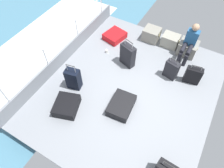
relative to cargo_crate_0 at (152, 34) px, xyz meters
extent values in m
cube|color=gray|center=(0.30, -2.15, -0.24)|extent=(4.40, 5.20, 0.06)
cube|color=gray|center=(-1.87, -2.15, 0.02)|extent=(0.06, 5.20, 0.45)
cylinder|color=silver|center=(-1.87, -4.23, 0.29)|extent=(0.04, 0.04, 1.00)
cylinder|color=silver|center=(-1.87, -2.84, 0.29)|extent=(0.04, 0.04, 1.00)
cylinder|color=silver|center=(-1.87, -1.45, 0.29)|extent=(0.04, 0.04, 1.00)
cylinder|color=silver|center=(-1.87, -0.07, 0.29)|extent=(0.04, 0.04, 1.00)
cylinder|color=silver|center=(-1.87, -2.15, 0.79)|extent=(0.04, 4.16, 0.04)
cube|color=white|center=(-3.30, -2.15, -0.55)|extent=(2.40, 7.28, 0.01)
cube|color=gray|center=(0.00, 0.00, 0.00)|extent=(0.51, 0.46, 0.41)
torus|color=tan|center=(-0.26, 0.00, 0.08)|extent=(0.02, 0.12, 0.12)
torus|color=tan|center=(0.26, 0.00, 0.08)|extent=(0.02, 0.12, 0.12)
cube|color=gray|center=(0.64, 0.04, -0.01)|extent=(0.52, 0.42, 0.38)
torus|color=tan|center=(0.37, 0.04, 0.06)|extent=(0.02, 0.12, 0.12)
torus|color=tan|center=(0.91, 0.04, 0.06)|extent=(0.02, 0.12, 0.12)
cube|color=gray|center=(1.22, -0.04, 0.00)|extent=(0.54, 0.50, 0.41)
torus|color=tan|center=(0.94, -0.04, 0.08)|extent=(0.02, 0.12, 0.12)
torus|color=tan|center=(1.50, -0.04, 0.08)|extent=(0.02, 0.12, 0.12)
cube|color=#26598C|center=(1.22, -0.09, 0.45)|extent=(0.34, 0.20, 0.48)
sphere|color=tan|center=(1.22, -0.09, 0.81)|extent=(0.20, 0.20, 0.20)
cylinder|color=black|center=(1.31, -0.39, 0.25)|extent=(0.12, 0.40, 0.12)
cylinder|color=black|center=(1.31, -0.59, 0.00)|extent=(0.11, 0.11, 0.41)
cylinder|color=black|center=(1.13, -0.39, 0.25)|extent=(0.12, 0.40, 0.12)
cylinder|color=black|center=(1.13, -0.59, 0.00)|extent=(0.11, 0.11, 0.41)
cube|color=black|center=(1.67, -1.10, 0.06)|extent=(0.45, 0.24, 0.53)
cylinder|color=#A5A8AD|center=(1.55, -1.12, 0.37)|extent=(0.02, 0.02, 0.10)
cylinder|color=#A5A8AD|center=(1.80, -1.08, 0.37)|extent=(0.02, 0.02, 0.10)
cylinder|color=#2D2D2D|center=(1.67, -1.10, 0.42)|extent=(0.27, 0.06, 0.02)
cube|color=green|center=(1.66, -1.01, 0.23)|extent=(0.05, 0.01, 0.08)
cube|color=red|center=(-1.07, -0.56, -0.10)|extent=(0.69, 0.75, 0.21)
cube|color=silver|center=(-1.00, -0.24, -0.06)|extent=(0.05, 0.02, 0.08)
cube|color=black|center=(0.39, -2.82, -0.09)|extent=(0.61, 0.79, 0.23)
cube|color=green|center=(0.36, -2.44, -0.06)|extent=(0.05, 0.01, 0.08)
cube|color=black|center=(1.10, -1.22, 0.08)|extent=(0.40, 0.26, 0.57)
cylinder|color=#A5A8AD|center=(0.99, -1.19, 0.42)|extent=(0.02, 0.02, 0.10)
cylinder|color=#A5A8AD|center=(1.21, -1.24, 0.42)|extent=(0.02, 0.02, 0.10)
cylinder|color=#2D2D2D|center=(1.10, -1.22, 0.47)|extent=(0.24, 0.07, 0.02)
cube|color=green|center=(1.12, -1.12, 0.16)|extent=(0.05, 0.02, 0.08)
cube|color=black|center=(-1.04, -2.84, 0.11)|extent=(0.41, 0.31, 0.64)
cylinder|color=#A5A8AD|center=(-1.15, -2.87, 0.53)|extent=(0.02, 0.02, 0.21)
cylinder|color=#A5A8AD|center=(-0.93, -2.82, 0.53)|extent=(0.02, 0.02, 0.21)
cylinder|color=#2D2D2D|center=(-1.04, -2.84, 0.64)|extent=(0.24, 0.07, 0.02)
cube|color=green|center=(-1.07, -2.72, 0.18)|extent=(0.05, 0.02, 0.08)
cube|color=black|center=(-0.80, -3.52, -0.08)|extent=(0.74, 0.79, 0.25)
cube|color=silver|center=(-0.90, -3.21, -0.05)|extent=(0.05, 0.02, 0.08)
cylinder|color=#A5A8AD|center=(1.79, -3.77, 0.37)|extent=(0.02, 0.02, 0.13)
cylinder|color=#2D2D2D|center=(1.90, -3.78, 0.43)|extent=(0.25, 0.03, 0.02)
cube|color=white|center=(1.91, -3.67, 0.16)|extent=(0.05, 0.01, 0.08)
cube|color=black|center=(-0.18, -1.38, 0.15)|extent=(0.50, 0.34, 0.70)
cylinder|color=#A5A8AD|center=(-0.31, -1.34, 0.59)|extent=(0.02, 0.02, 0.19)
cylinder|color=#A5A8AD|center=(-0.05, -1.42, 0.59)|extent=(0.02, 0.02, 0.19)
cylinder|color=#2D2D2D|center=(-0.18, -1.38, 0.68)|extent=(0.29, 0.11, 0.02)
cube|color=white|center=(-0.15, -1.28, 0.22)|extent=(0.05, 0.02, 0.08)
cylinder|color=white|center=(-0.96, -1.26, -0.16)|extent=(0.08, 0.08, 0.10)
camera|label=1|loc=(1.49, -5.20, 4.31)|focal=32.32mm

